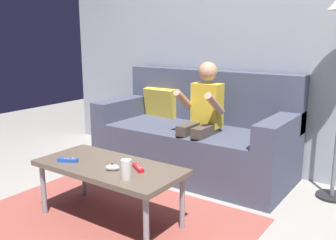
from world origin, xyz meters
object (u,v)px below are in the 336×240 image
object	(u,v)px
game_remote_red_far_corner	(138,168)
nunchuk_white	(112,167)
couch	(195,138)
person_seated_on_couch	(201,115)
coffee_table	(109,170)
soda_can	(126,169)
game_remote_blue_near_edge	(68,160)

from	to	relation	value
game_remote_red_far_corner	nunchuk_white	bearing A→B (deg)	-140.25
couch	person_seated_on_couch	bearing A→B (deg)	-47.16
coffee_table	nunchuk_white	bearing A→B (deg)	-34.89
soda_can	game_remote_red_far_corner	bearing A→B (deg)	104.67
game_remote_blue_near_edge	soda_can	size ratio (longest dim) A/B	1.15
game_remote_blue_near_edge	nunchuk_white	xyz separation A→B (m)	(0.37, 0.05, 0.01)
person_seated_on_couch	game_remote_red_far_corner	bearing A→B (deg)	-85.27
couch	nunchuk_white	distance (m)	1.26
person_seated_on_couch	soda_can	xyz separation A→B (m)	(0.12, -1.12, -0.12)
person_seated_on_couch	nunchuk_white	bearing A→B (deg)	-92.59
game_remote_blue_near_edge	soda_can	xyz separation A→B (m)	(0.54, -0.01, 0.05)
couch	coffee_table	size ratio (longest dim) A/B	1.76
game_remote_blue_near_edge	nunchuk_white	distance (m)	0.37
coffee_table	person_seated_on_couch	bearing A→B (deg)	81.91
game_remote_blue_near_edge	person_seated_on_couch	bearing A→B (deg)	69.52
nunchuk_white	game_remote_red_far_corner	bearing A→B (deg)	39.75
game_remote_blue_near_edge	soda_can	world-z (taller)	soda_can
soda_can	nunchuk_white	bearing A→B (deg)	160.60
person_seated_on_couch	soda_can	size ratio (longest dim) A/B	8.56
nunchuk_white	person_seated_on_couch	bearing A→B (deg)	87.41
person_seated_on_couch	game_remote_blue_near_edge	xyz separation A→B (m)	(-0.42, -1.11, -0.17)
couch	nunchuk_white	xyz separation A→B (m)	(0.13, -1.25, 0.11)
game_remote_red_far_corner	soda_can	size ratio (longest dim) A/B	1.13
couch	game_remote_red_far_corner	distance (m)	1.18
person_seated_on_couch	game_remote_blue_near_edge	bearing A→B (deg)	-110.48
couch	soda_can	world-z (taller)	couch
game_remote_blue_near_edge	nunchuk_white	bearing A→B (deg)	8.03
couch	person_seated_on_couch	world-z (taller)	person_seated_on_couch
person_seated_on_couch	coffee_table	world-z (taller)	person_seated_on_couch
coffee_table	game_remote_blue_near_edge	size ratio (longest dim) A/B	7.34
coffee_table	nunchuk_white	world-z (taller)	nunchuk_white
person_seated_on_couch	game_remote_red_far_corner	xyz separation A→B (m)	(0.08, -0.95, -0.17)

